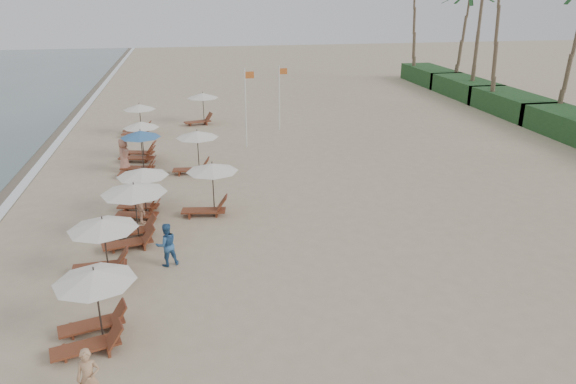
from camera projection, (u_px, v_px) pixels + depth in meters
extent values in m
plane|color=tan|center=(285.00, 279.00, 18.13)|extent=(160.00, 160.00, 0.00)
cube|color=white|center=(14.00, 196.00, 25.40)|extent=(0.50, 140.00, 0.02)
cube|color=#193D1C|center=(512.00, 104.00, 41.86)|extent=(3.20, 8.00, 1.60)
cube|color=#193D1C|center=(465.00, 88.00, 48.76)|extent=(3.20, 8.00, 1.60)
cube|color=#193D1C|center=(430.00, 76.00, 55.66)|extent=(3.20, 8.00, 1.60)
cylinder|color=brown|center=(566.00, 56.00, 36.89)|extent=(0.36, 0.36, 9.80)
cylinder|color=brown|center=(501.00, 43.00, 41.22)|extent=(0.36, 0.36, 10.60)
cylinder|color=brown|center=(478.00, 32.00, 46.02)|extent=(0.36, 0.36, 11.40)
cylinder|color=brown|center=(458.00, 41.00, 51.38)|extent=(0.36, 0.36, 9.00)
cylinder|color=brown|center=(418.00, 33.00, 55.71)|extent=(0.36, 0.36, 9.80)
cylinder|color=black|center=(99.00, 308.00, 14.56)|extent=(0.05, 0.05, 2.16)
cone|color=silver|center=(94.00, 276.00, 14.21)|extent=(2.20, 2.20, 0.35)
cylinder|color=black|center=(106.00, 251.00, 17.78)|extent=(0.05, 0.05, 2.13)
cone|color=silver|center=(103.00, 224.00, 17.44)|extent=(2.28, 2.28, 0.35)
cylinder|color=black|center=(137.00, 215.00, 20.38)|extent=(0.05, 0.05, 2.31)
cone|color=silver|center=(134.00, 189.00, 20.01)|extent=(2.46, 2.46, 0.35)
cylinder|color=black|center=(144.00, 193.00, 22.96)|extent=(0.05, 0.05, 2.05)
cone|color=silver|center=(142.00, 172.00, 22.64)|extent=(2.19, 2.19, 0.35)
cylinder|color=black|center=(142.00, 154.00, 27.99)|extent=(0.05, 0.05, 2.30)
cone|color=#34669C|center=(140.00, 134.00, 27.62)|extent=(2.06, 2.06, 0.35)
cylinder|color=black|center=(143.00, 141.00, 30.61)|extent=(0.05, 0.05, 2.12)
cone|color=silver|center=(141.00, 125.00, 30.27)|extent=(2.02, 2.02, 0.35)
cylinder|color=black|center=(141.00, 120.00, 35.68)|extent=(0.05, 0.05, 2.02)
cone|color=silver|center=(139.00, 107.00, 35.36)|extent=(2.10, 2.10, 0.35)
cylinder|color=black|center=(213.00, 189.00, 23.25)|extent=(0.05, 0.05, 2.15)
cone|color=silver|center=(212.00, 167.00, 22.91)|extent=(2.24, 2.24, 0.35)
cylinder|color=black|center=(198.00, 152.00, 28.50)|extent=(0.05, 0.05, 2.15)
cone|color=silver|center=(197.00, 134.00, 28.15)|extent=(2.24, 2.24, 0.35)
cylinder|color=black|center=(203.00, 109.00, 38.79)|extent=(0.05, 0.05, 2.15)
cone|color=silver|center=(203.00, 95.00, 38.45)|extent=(2.24, 2.24, 0.35)
imported|color=tan|center=(89.00, 378.00, 12.39)|extent=(0.57, 0.39, 1.53)
imported|color=#2F5B8D|center=(167.00, 245.00, 18.80)|extent=(0.92, 0.80, 1.59)
imported|color=#8A5E46|center=(142.00, 203.00, 22.16)|extent=(0.80, 1.24, 1.81)
imported|color=tan|center=(124.00, 155.00, 28.56)|extent=(0.75, 0.99, 1.83)
cylinder|color=silver|center=(246.00, 109.00, 32.45)|extent=(0.08, 0.08, 4.81)
cube|color=#BD5C23|center=(249.00, 75.00, 31.79)|extent=(0.55, 0.02, 0.40)
cylinder|color=silver|center=(279.00, 98.00, 36.79)|extent=(0.08, 0.08, 4.39)
cube|color=#BD5C23|center=(283.00, 71.00, 36.20)|extent=(0.55, 0.02, 0.40)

